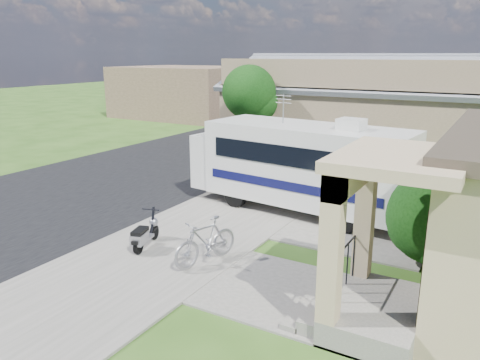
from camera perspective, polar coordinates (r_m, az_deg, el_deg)
The scene contains 18 objects.
ground at distance 12.45m, azimuth -3.82°, elevation -8.72°, with size 120.00×120.00×0.00m, color #254612.
street_slab at distance 24.40m, azimuth -5.41°, elevation 3.23°, with size 9.00×80.00×0.02m, color black.
sidewalk_slab at distance 21.37m, azimuth 8.96°, elevation 1.45°, with size 4.00×80.00×0.06m, color #5E5C55.
driveway_slab at distance 15.58m, azimuth 10.13°, elevation -3.83°, with size 7.00×6.00×0.05m, color #5E5C55.
walk_slab at distance 10.36m, azimuth 7.27°, elevation -13.86°, with size 4.00×3.00×0.05m, color #5E5C55.
warehouse at distance 24.43m, azimuth 14.79°, elevation 7.52°, with size 12.50×8.40×5.04m.
distant_bldg_far at distance 39.29m, azimuth -6.69°, elevation 10.65°, with size 10.00×8.00×4.00m, color brown.
distant_bldg_near at distance 48.52m, azimuth 3.91°, elevation 11.08°, with size 8.00×7.00×3.20m, color brown.
street_tree_a at distance 21.12m, azimuth 1.42°, elevation 10.32°, with size 2.44×2.40×4.58m.
street_tree_b at distance 30.25m, azimuth 10.76°, elevation 11.81°, with size 2.44×2.40×4.73m.
street_tree_c at distance 38.85m, azimuth 15.31°, elevation 11.81°, with size 2.44×2.40×4.42m.
motorhome at distance 15.24m, azimuth 7.26°, elevation 2.04°, with size 7.48×3.01×3.74m.
shrub at distance 11.62m, azimuth 23.14°, elevation -3.76°, with size 2.40×2.29×2.95m.
scooter at distance 12.64m, azimuth -11.56°, elevation -6.53°, with size 0.68×1.40×0.94m.
bicycle at distance 11.52m, azimuth -4.20°, elevation -7.70°, with size 0.53×1.88×1.13m, color #929299.
pickup_truck at distance 26.23m, azimuth 1.85°, elevation 6.01°, with size 2.85×6.18×1.72m, color silver.
van at distance 32.45m, azimuth 7.05°, elevation 7.87°, with size 2.71×6.67×1.94m, color silver.
garden_hose at distance 10.68m, azimuth 11.55°, elevation -12.82°, with size 0.35×0.35×0.16m, color #146726.
Camera 1 is at (6.40, -9.41, 5.03)m, focal length 35.00 mm.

